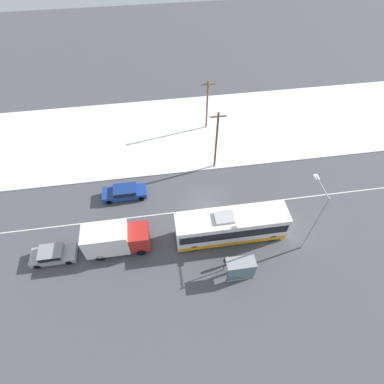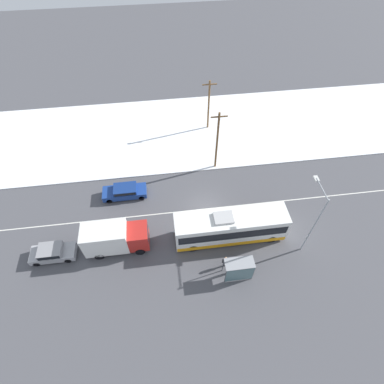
# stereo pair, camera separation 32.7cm
# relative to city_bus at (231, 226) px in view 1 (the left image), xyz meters

# --- Properties ---
(ground_plane) EXTENTS (120.00, 120.00, 0.00)m
(ground_plane) POSITION_rel_city_bus_xyz_m (-1.82, 3.63, -1.72)
(ground_plane) COLOR #4C4C51
(snow_lot) EXTENTS (80.00, 15.22, 0.12)m
(snow_lot) POSITION_rel_city_bus_xyz_m (-1.82, 16.93, -1.66)
(snow_lot) COLOR white
(snow_lot) RESTS_ON ground_plane
(lane_marking_center) EXTENTS (60.00, 0.12, 0.00)m
(lane_marking_center) POSITION_rel_city_bus_xyz_m (-1.82, 3.63, -1.72)
(lane_marking_center) COLOR silver
(lane_marking_center) RESTS_ON ground_plane
(city_bus) EXTENTS (10.81, 2.57, 3.53)m
(city_bus) POSITION_rel_city_bus_xyz_m (0.00, 0.00, 0.00)
(city_bus) COLOR white
(city_bus) RESTS_ON ground_plane
(box_truck) EXTENTS (6.04, 2.30, 3.29)m
(box_truck) POSITION_rel_city_bus_xyz_m (-11.12, 0.18, 0.06)
(box_truck) COLOR silver
(box_truck) RESTS_ON ground_plane
(sedan_car) EXTENTS (4.79, 1.80, 1.39)m
(sedan_car) POSITION_rel_city_bus_xyz_m (-10.38, 6.64, -0.96)
(sedan_car) COLOR navy
(sedan_car) RESTS_ON ground_plane
(parked_car_near_truck) EXTENTS (4.17, 1.80, 1.43)m
(parked_car_near_truck) POSITION_rel_city_bus_xyz_m (-17.12, -0.04, -0.94)
(parked_car_near_truck) COLOR #9E9EA3
(parked_car_near_truck) RESTS_ON ground_plane
(pedestrian_at_stop) EXTENTS (0.58, 0.26, 1.61)m
(pedestrian_at_stop) POSITION_rel_city_bus_xyz_m (-1.06, -3.12, -0.74)
(pedestrian_at_stop) COLOR #23232D
(pedestrian_at_stop) RESTS_ON ground_plane
(bus_shelter) EXTENTS (2.60, 1.20, 2.40)m
(bus_shelter) POSITION_rel_city_bus_xyz_m (-0.12, -4.41, -0.05)
(bus_shelter) COLOR gray
(bus_shelter) RESTS_ON ground_plane
(streetlamp) EXTENTS (0.36, 2.77, 7.92)m
(streetlamp) POSITION_rel_city_bus_xyz_m (6.71, -1.83, 3.26)
(streetlamp) COLOR #9EA3A8
(streetlamp) RESTS_ON ground_plane
(utility_pole_roadside) EXTENTS (1.80, 0.24, 7.87)m
(utility_pole_roadside) POSITION_rel_city_bus_xyz_m (0.34, 9.79, 2.40)
(utility_pole_roadside) COLOR brown
(utility_pole_roadside) RESTS_ON ground_plane
(utility_pole_snowlot) EXTENTS (1.80, 0.24, 7.05)m
(utility_pole_snowlot) POSITION_rel_city_bus_xyz_m (0.64, 17.26, 1.98)
(utility_pole_snowlot) COLOR brown
(utility_pole_snowlot) RESTS_ON ground_plane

